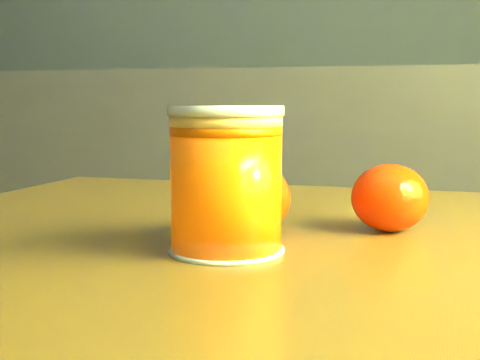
% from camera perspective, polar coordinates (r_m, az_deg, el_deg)
% --- Properties ---
extents(kitchen_counter, '(3.15, 0.60, 0.90)m').
position_cam_1_polar(kitchen_counter, '(2.04, -9.55, -3.83)').
color(kitchen_counter, '#444348').
rests_on(kitchen_counter, ground).
extents(table, '(0.97, 0.70, 0.71)m').
position_cam_1_polar(table, '(0.58, 11.68, -14.07)').
color(table, brown).
rests_on(table, ground).
extents(juice_glass, '(0.09, 0.09, 0.11)m').
position_cam_1_polar(juice_glass, '(0.51, -1.19, -0.06)').
color(juice_glass, '#FF6005').
rests_on(juice_glass, table).
extents(orange_front, '(0.10, 0.10, 0.06)m').
position_cam_1_polar(orange_front, '(0.57, 0.65, -1.54)').
color(orange_front, red).
rests_on(orange_front, table).
extents(orange_back, '(0.07, 0.07, 0.06)m').
position_cam_1_polar(orange_back, '(0.60, 12.67, -1.48)').
color(orange_back, red).
rests_on(orange_back, table).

